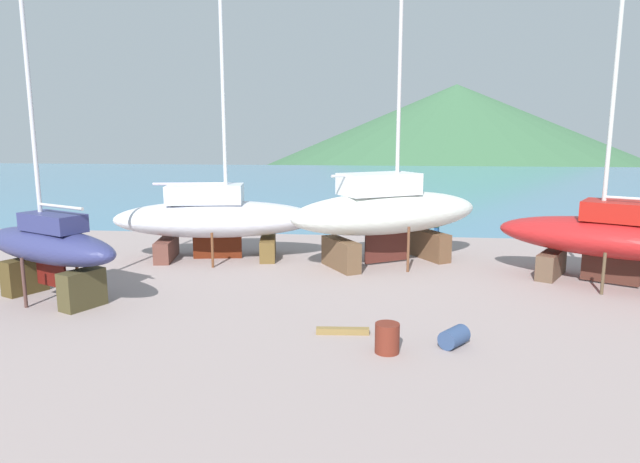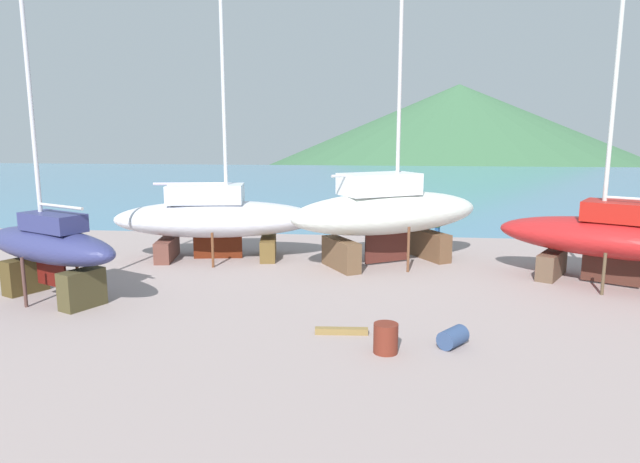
{
  "view_description": "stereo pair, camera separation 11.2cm",
  "coord_description": "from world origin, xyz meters",
  "px_view_note": "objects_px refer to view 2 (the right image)",
  "views": [
    {
      "loc": [
        1.78,
        -24.26,
        6.04
      ],
      "look_at": [
        -0.57,
        -1.34,
        1.87
      ],
      "focal_mm": 31.41,
      "sensor_mm": 36.0,
      "label": 1
    },
    {
      "loc": [
        1.89,
        -24.25,
        6.04
      ],
      "look_at": [
        -0.57,
        -1.34,
        1.87
      ],
      "focal_mm": 31.41,
      "sensor_mm": 36.0,
      "label": 2
    }
  ],
  "objects_px": {
    "barrel_rust_near": "(386,338)",
    "sailboat_small_center": "(615,238)",
    "worker": "(437,227)",
    "sailboat_far_slipway": "(387,212)",
    "sailboat_mid_port": "(216,217)",
    "sailboat_large_starboard": "(50,247)",
    "barrel_tipped_right": "(453,337)",
    "barrel_ochre": "(633,252)"
  },
  "relations": [
    {
      "from": "barrel_rust_near",
      "to": "barrel_tipped_right",
      "type": "distance_m",
      "value": 2.01
    },
    {
      "from": "barrel_tipped_right",
      "to": "barrel_ochre",
      "type": "relative_size",
      "value": 1.12
    },
    {
      "from": "barrel_rust_near",
      "to": "barrel_ochre",
      "type": "bearing_deg",
      "value": 46.92
    },
    {
      "from": "worker",
      "to": "sailboat_mid_port",
      "type": "bearing_deg",
      "value": 46.31
    },
    {
      "from": "worker",
      "to": "barrel_tipped_right",
      "type": "xyz_separation_m",
      "value": [
        -1.03,
        -15.2,
        -0.57
      ]
    },
    {
      "from": "worker",
      "to": "sailboat_far_slipway",
      "type": "bearing_deg",
      "value": 83.07
    },
    {
      "from": "sailboat_mid_port",
      "to": "barrel_ochre",
      "type": "height_order",
      "value": "sailboat_mid_port"
    },
    {
      "from": "sailboat_far_slipway",
      "to": "sailboat_mid_port",
      "type": "height_order",
      "value": "sailboat_far_slipway"
    },
    {
      "from": "sailboat_large_starboard",
      "to": "barrel_tipped_right",
      "type": "bearing_deg",
      "value": -166.74
    },
    {
      "from": "sailboat_small_center",
      "to": "barrel_tipped_right",
      "type": "bearing_deg",
      "value": 75.3
    },
    {
      "from": "sailboat_mid_port",
      "to": "barrel_tipped_right",
      "type": "relative_size",
      "value": 16.76
    },
    {
      "from": "sailboat_mid_port",
      "to": "barrel_ochre",
      "type": "relative_size",
      "value": 18.79
    },
    {
      "from": "worker",
      "to": "barrel_rust_near",
      "type": "distance_m",
      "value": 16.11
    },
    {
      "from": "sailboat_large_starboard",
      "to": "barrel_rust_near",
      "type": "distance_m",
      "value": 12.55
    },
    {
      "from": "sailboat_large_starboard",
      "to": "worker",
      "type": "distance_m",
      "value": 19.23
    },
    {
      "from": "barrel_tipped_right",
      "to": "barrel_rust_near",
      "type": "bearing_deg",
      "value": -161.41
    },
    {
      "from": "worker",
      "to": "barrel_tipped_right",
      "type": "bearing_deg",
      "value": 107.35
    },
    {
      "from": "sailboat_far_slipway",
      "to": "barrel_tipped_right",
      "type": "bearing_deg",
      "value": -110.8
    },
    {
      "from": "worker",
      "to": "sailboat_small_center",
      "type": "bearing_deg",
      "value": 147.87
    },
    {
      "from": "sailboat_far_slipway",
      "to": "barrel_rust_near",
      "type": "xyz_separation_m",
      "value": [
        -0.1,
        -10.56,
        -1.99
      ]
    },
    {
      "from": "sailboat_small_center",
      "to": "barrel_rust_near",
      "type": "xyz_separation_m",
      "value": [
        -8.91,
        -7.79,
        -1.5
      ]
    },
    {
      "from": "sailboat_small_center",
      "to": "sailboat_large_starboard",
      "type": "relative_size",
      "value": 1.01
    },
    {
      "from": "sailboat_far_slipway",
      "to": "barrel_tipped_right",
      "type": "relative_size",
      "value": 19.19
    },
    {
      "from": "sailboat_large_starboard",
      "to": "barrel_ochre",
      "type": "relative_size",
      "value": 15.61
    },
    {
      "from": "sailboat_mid_port",
      "to": "sailboat_large_starboard",
      "type": "distance_m",
      "value": 8.14
    },
    {
      "from": "sailboat_small_center",
      "to": "sailboat_large_starboard",
      "type": "distance_m",
      "value": 21.23
    },
    {
      "from": "barrel_rust_near",
      "to": "worker",
      "type": "bearing_deg",
      "value": 79.54
    },
    {
      "from": "sailboat_mid_port",
      "to": "barrel_rust_near",
      "type": "relative_size",
      "value": 17.89
    },
    {
      "from": "sailboat_far_slipway",
      "to": "worker",
      "type": "distance_m",
      "value": 6.19
    },
    {
      "from": "sailboat_far_slipway",
      "to": "sailboat_large_starboard",
      "type": "relative_size",
      "value": 1.38
    },
    {
      "from": "sailboat_far_slipway",
      "to": "barrel_rust_near",
      "type": "bearing_deg",
      "value": -121.61
    },
    {
      "from": "sailboat_far_slipway",
      "to": "barrel_ochre",
      "type": "height_order",
      "value": "sailboat_far_slipway"
    },
    {
      "from": "barrel_tipped_right",
      "to": "barrel_ochre",
      "type": "height_order",
      "value": "barrel_ochre"
    },
    {
      "from": "sailboat_small_center",
      "to": "barrel_tipped_right",
      "type": "distance_m",
      "value": 10.15
    },
    {
      "from": "sailboat_small_center",
      "to": "barrel_tipped_right",
      "type": "xyz_separation_m",
      "value": [
        -7.01,
        -7.16,
        -1.65
      ]
    },
    {
      "from": "barrel_rust_near",
      "to": "sailboat_small_center",
      "type": "bearing_deg",
      "value": 41.18
    },
    {
      "from": "sailboat_far_slipway",
      "to": "sailboat_mid_port",
      "type": "xyz_separation_m",
      "value": [
        -8.03,
        0.19,
        -0.42
      ]
    },
    {
      "from": "sailboat_large_starboard",
      "to": "worker",
      "type": "relative_size",
      "value": 7.57
    },
    {
      "from": "sailboat_far_slipway",
      "to": "barrel_ochre",
      "type": "xyz_separation_m",
      "value": [
        11.59,
        1.94,
        -2.01
      ]
    },
    {
      "from": "barrel_rust_near",
      "to": "barrel_tipped_right",
      "type": "height_order",
      "value": "barrel_rust_near"
    },
    {
      "from": "barrel_ochre",
      "to": "sailboat_far_slipway",
      "type": "bearing_deg",
      "value": -170.48
    },
    {
      "from": "sailboat_far_slipway",
      "to": "sailboat_small_center",
      "type": "bearing_deg",
      "value": -48.5
    }
  ]
}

